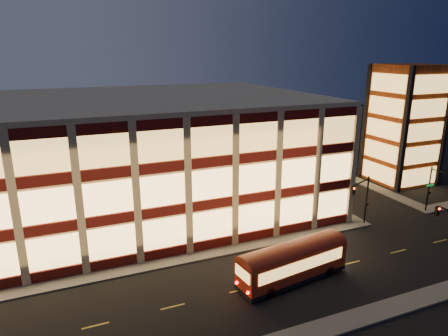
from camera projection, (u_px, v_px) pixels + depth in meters
name	position (u px, v px, depth m)	size (l,w,h in m)	color
ground	(176.00, 266.00, 38.28)	(200.00, 200.00, 0.00)	black
sidewalk_office_south	(143.00, 267.00, 38.03)	(54.00, 2.00, 0.15)	#514F4C
sidewalk_office_east	(289.00, 184.00, 61.82)	(2.00, 30.00, 0.15)	#514F4C
sidewalk_tower_west	(346.00, 176.00, 65.90)	(2.00, 30.00, 0.15)	#514F4C
office_building	(114.00, 155.00, 50.12)	(50.45, 30.45, 14.50)	tan
stair_tower	(404.00, 125.00, 61.12)	(8.60, 8.60, 18.00)	#8C3814
traffic_signal_far	(362.00, 194.00, 45.56)	(3.79, 1.87, 6.00)	black
traffic_signal_right	(440.00, 184.00, 48.98)	(1.20, 4.37, 6.00)	black
trolley_bus	(293.00, 260.00, 35.47)	(10.87, 4.08, 3.59)	maroon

